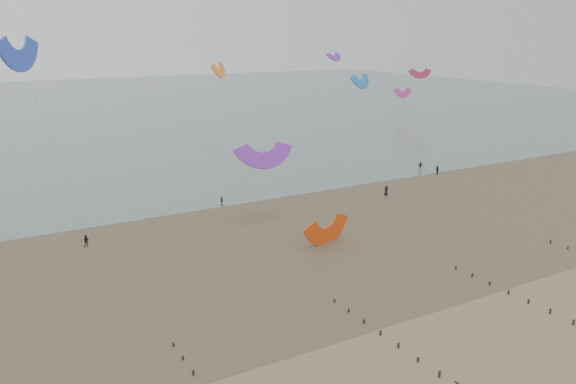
{
  "coord_description": "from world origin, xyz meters",
  "views": [
    {
      "loc": [
        -27.45,
        -33.48,
        27.99
      ],
      "look_at": [
        7.26,
        28.0,
        8.0
      ],
      "focal_mm": 35.0,
      "sensor_mm": 36.0,
      "label": 1
    }
  ],
  "objects": [
    {
      "name": "ground",
      "position": [
        0.0,
        0.0,
        0.0
      ],
      "size": [
        500.0,
        500.0,
        0.0
      ],
      "primitive_type": "plane",
      "color": "brown",
      "rests_on": "ground"
    },
    {
      "name": "kites_airborne",
      "position": [
        -5.82,
        90.81,
        19.14
      ],
      "size": [
        230.9,
        115.25,
        35.19
      ],
      "color": "purple",
      "rests_on": "ground"
    },
    {
      "name": "sea_and_shore",
      "position": [
        -4.08,
        34.4,
        0.01
      ],
      "size": [
        500.0,
        665.0,
        0.03
      ],
      "color": "#475654",
      "rests_on": "ground"
    },
    {
      "name": "kitesurfers",
      "position": [
        23.21,
        48.51,
        0.85
      ],
      "size": [
        91.56,
        13.61,
        1.87
      ],
      "color": "black",
      "rests_on": "ground"
    },
    {
      "name": "grounded_kite",
      "position": [
        13.17,
        27.46,
        0.0
      ],
      "size": [
        8.71,
        7.57,
        4.09
      ],
      "primitive_type": null,
      "rotation": [
        1.54,
        0.0,
        0.27
      ],
      "color": "#E1440E",
      "rests_on": "ground"
    }
  ]
}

